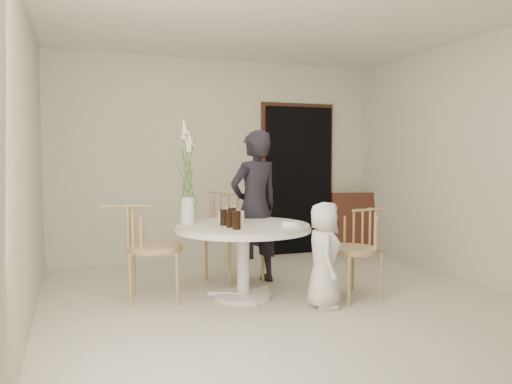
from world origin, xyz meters
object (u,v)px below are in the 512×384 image
object	(u,v)px
chair_right	(361,239)
birthday_cake	(231,217)
girl	(255,207)
boy	(324,255)
chair_left	(141,238)
chair_far	(227,223)
table	(243,236)
flower_vase	(187,177)

from	to	relation	value
chair_right	birthday_cake	world-z (taller)	birthday_cake
girl	birthday_cake	distance (m)	0.58
boy	birthday_cake	xyz separation A→B (m)	(-0.69, 0.65, 0.30)
chair_left	girl	distance (m)	1.31
chair_far	boy	xyz separation A→B (m)	(0.52, -1.37, -0.15)
chair_right	boy	world-z (taller)	boy
girl	birthday_cake	bearing A→B (deg)	30.70
table	chair_left	xyz separation A→B (m)	(-0.95, 0.28, -0.01)
table	flower_vase	world-z (taller)	flower_vase
girl	table	bearing A→B (deg)	43.32
flower_vase	girl	bearing A→B (deg)	19.86
table	birthday_cake	world-z (taller)	birthday_cake
girl	boy	bearing A→B (deg)	89.28
table	chair_left	bearing A→B (deg)	163.42
chair_right	girl	world-z (taller)	girl
boy	birthday_cake	world-z (taller)	boy
girl	boy	size ratio (longest dim) A/B	1.72
chair_far	flower_vase	bearing A→B (deg)	-152.58
boy	birthday_cake	bearing A→B (deg)	66.87
chair_left	girl	size ratio (longest dim) A/B	0.56
boy	flower_vase	xyz separation A→B (m)	(-1.10, 0.78, 0.71)
chair_far	boy	size ratio (longest dim) A/B	1.02
chair_far	flower_vase	size ratio (longest dim) A/B	0.95
boy	birthday_cake	distance (m)	0.99
table	flower_vase	bearing A→B (deg)	155.39
chair_right	chair_left	xyz separation A→B (m)	(-2.08, 0.61, 0.04)
boy	birthday_cake	size ratio (longest dim) A/B	3.86
table	boy	size ratio (longest dim) A/B	1.36
girl	boy	xyz separation A→B (m)	(0.29, -1.07, -0.35)
chair_far	birthday_cake	distance (m)	0.75
table	boy	world-z (taller)	boy
table	chair_far	world-z (taller)	chair_far
chair_right	birthday_cake	distance (m)	1.31
chair_right	chair_far	bearing A→B (deg)	-148.08
table	chair_far	distance (m)	0.82
table	girl	xyz separation A→B (m)	(0.31, 0.52, 0.22)
chair_far	chair_right	world-z (taller)	chair_far
table	chair_right	distance (m)	1.18
table	girl	world-z (taller)	girl
chair_right	flower_vase	size ratio (longest dim) A/B	0.84
table	boy	bearing A→B (deg)	-42.35
chair_far	birthday_cake	bearing A→B (deg)	-121.35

